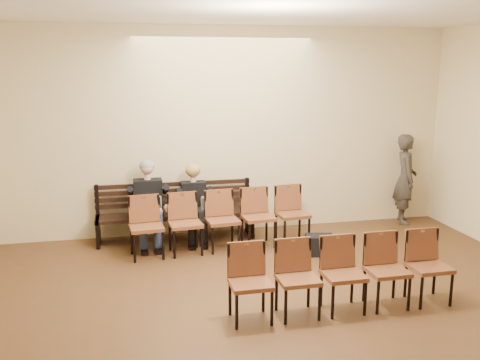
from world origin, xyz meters
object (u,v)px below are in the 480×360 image
(laptop, at_px, (153,213))
(bag, at_px, (319,245))
(bench, at_px, (176,226))
(passerby, at_px, (406,172))
(seated_man, at_px, (149,203))
(chair_row_front, at_px, (223,221))
(seated_woman, at_px, (194,207))
(chair_row_back, at_px, (343,275))
(water_bottle, at_px, (203,210))

(laptop, relative_size, bag, 0.73)
(bench, height_order, passerby, passerby)
(seated_man, height_order, chair_row_front, seated_man)
(seated_man, relative_size, laptop, 4.50)
(seated_woman, height_order, chair_row_back, seated_woman)
(seated_woman, relative_size, chair_row_front, 0.40)
(seated_woman, bearing_deg, laptop, -163.64)
(laptop, height_order, bag, laptop)
(laptop, distance_m, passerby, 4.64)
(laptop, bearing_deg, water_bottle, -7.45)
(bag, bearing_deg, laptop, 160.36)
(laptop, distance_m, chair_row_front, 1.11)
(bench, xyz_separation_m, chair_row_front, (0.67, -0.65, 0.24))
(bag, relative_size, chair_row_front, 0.14)
(seated_woman, height_order, water_bottle, seated_woman)
(chair_row_back, bearing_deg, bag, 76.95)
(water_bottle, bearing_deg, seated_man, 166.66)
(seated_woman, bearing_deg, passerby, 3.22)
(seated_man, relative_size, bag, 3.30)
(passerby, height_order, chair_row_back, passerby)
(bench, relative_size, passerby, 1.38)
(bench, distance_m, water_bottle, 0.62)
(seated_man, height_order, chair_row_back, seated_man)
(passerby, xyz_separation_m, chair_row_front, (-3.54, -0.75, -0.48))
(bag, relative_size, passerby, 0.22)
(seated_woman, bearing_deg, bench, 157.92)
(seated_woman, height_order, bag, seated_woman)
(passerby, bearing_deg, bench, 108.84)
(seated_man, xyz_separation_m, water_bottle, (0.85, -0.20, -0.12))
(bench, bearing_deg, water_bottle, -38.37)
(bench, height_order, bag, bench)
(bag, bearing_deg, chair_row_back, -102.63)
(seated_woman, bearing_deg, bag, -31.35)
(seated_man, bearing_deg, bench, 15.13)
(seated_woman, distance_m, passerby, 3.93)
(bench, distance_m, seated_woman, 0.48)
(seated_man, xyz_separation_m, bag, (2.52, -1.08, -0.53))
(passerby, height_order, chair_row_front, passerby)
(water_bottle, bearing_deg, laptop, -179.92)
(seated_man, height_order, passerby, passerby)
(water_bottle, bearing_deg, chair_row_front, -51.55)
(seated_woman, bearing_deg, chair_row_back, -65.38)
(bench, relative_size, water_bottle, 11.59)
(bench, relative_size, bag, 6.30)
(seated_man, relative_size, passerby, 0.72)
(water_bottle, height_order, passerby, passerby)
(laptop, distance_m, bag, 2.65)
(bench, relative_size, chair_row_back, 0.96)
(seated_man, bearing_deg, chair_row_back, -54.69)
(laptop, relative_size, chair_row_back, 0.11)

